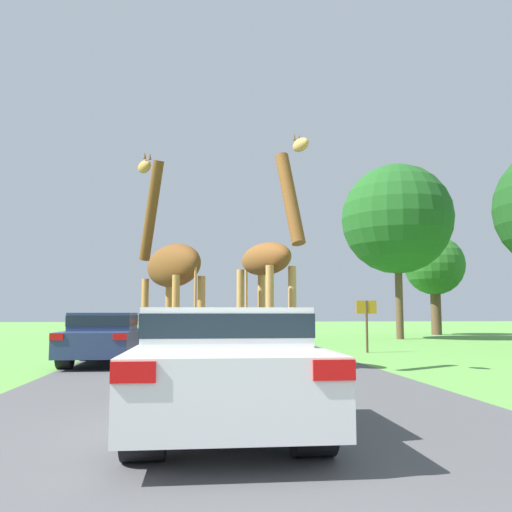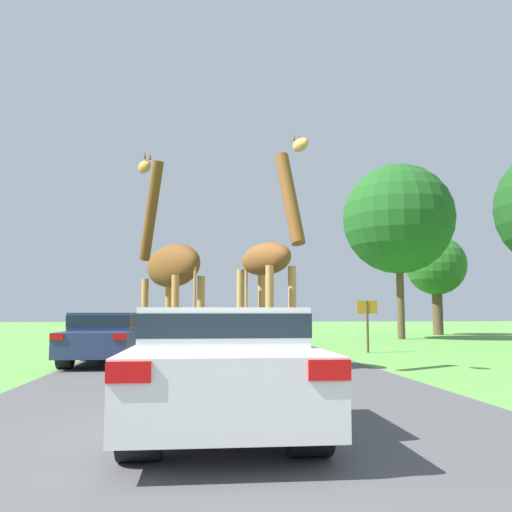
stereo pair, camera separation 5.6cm
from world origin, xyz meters
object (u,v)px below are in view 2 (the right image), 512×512
at_px(car_queue_left, 262,326).
at_px(tree_centre_back, 398,219).
at_px(tree_right_cluster, 436,266).
at_px(car_lead_maroon, 221,364).
at_px(car_verge_right, 185,323).
at_px(car_far_ahead, 245,330).
at_px(sign_post, 367,316).
at_px(giraffe_near_road, 269,262).
at_px(car_queue_right, 104,336).
at_px(giraffe_companion, 170,266).

relative_size(car_queue_left, tree_centre_back, 0.53).
bearing_deg(tree_right_cluster, car_lead_maroon, -118.97).
xyz_separation_m(car_verge_right, tree_right_cluster, (15.11, 3.96, 3.38)).
bearing_deg(car_far_ahead, car_queue_left, 76.93).
distance_m(car_lead_maroon, car_verge_right, 21.48).
relative_size(car_queue_left, car_verge_right, 1.10).
bearing_deg(tree_centre_back, sign_post, -117.02).
xyz_separation_m(car_lead_maroon, car_verge_right, (-1.04, 21.45, 0.05)).
bearing_deg(sign_post, tree_centre_back, 62.98).
distance_m(giraffe_near_road, car_queue_right, 4.84).
bearing_deg(car_queue_left, car_verge_right, 130.65).
distance_m(car_queue_left, car_verge_right, 5.34).
bearing_deg(giraffe_companion, car_queue_left, 46.07).
distance_m(giraffe_near_road, car_lead_maroon, 7.18).
xyz_separation_m(giraffe_near_road, car_far_ahead, (-0.16, 5.48, -1.84)).
relative_size(car_queue_right, car_far_ahead, 0.96).
bearing_deg(car_far_ahead, tree_centre_back, 43.40).
height_order(car_far_ahead, tree_right_cluster, tree_right_cluster).
bearing_deg(tree_right_cluster, sign_post, -122.18).
height_order(car_queue_left, tree_right_cluster, tree_right_cluster).
height_order(giraffe_near_road, car_queue_left, giraffe_near_road).
bearing_deg(giraffe_near_road, tree_centre_back, -144.70).
bearing_deg(tree_centre_back, tree_right_cluster, 49.88).
xyz_separation_m(car_queue_right, car_far_ahead, (4.03, 3.91, 0.01)).
bearing_deg(giraffe_companion, car_far_ahead, 44.32).
bearing_deg(giraffe_near_road, car_queue_left, -118.40).
distance_m(car_verge_right, tree_right_cluster, 15.98).
height_order(car_verge_right, tree_centre_back, tree_centre_back).
distance_m(car_lead_maroon, tree_right_cluster, 29.25).
xyz_separation_m(tree_right_cluster, sign_post, (-8.72, -13.85, -2.96)).
xyz_separation_m(giraffe_near_road, car_queue_right, (-4.19, 1.56, -1.85)).
height_order(car_lead_maroon, car_queue_left, car_lead_maroon).
bearing_deg(car_queue_left, car_far_ahead, -103.07).
xyz_separation_m(giraffe_companion, car_far_ahead, (2.17, 6.98, -1.61)).
height_order(giraffe_companion, tree_centre_back, tree_centre_back).
relative_size(giraffe_near_road, car_lead_maroon, 1.35).
height_order(tree_centre_back, sign_post, tree_centre_back).
bearing_deg(car_lead_maroon, car_queue_left, 82.03).
height_order(giraffe_near_road, giraffe_companion, giraffe_near_road).
height_order(giraffe_near_road, car_lead_maroon, giraffe_near_road).
distance_m(car_lead_maroon, car_queue_left, 17.57).
bearing_deg(sign_post, car_queue_right, -158.56).
bearing_deg(car_lead_maroon, car_queue_right, 108.40).
bearing_deg(car_verge_right, giraffe_companion, -89.59).
distance_m(car_lead_maroon, tree_centre_back, 23.34).
xyz_separation_m(tree_centre_back, sign_post, (-4.53, -8.88, -4.95)).
relative_size(car_lead_maroon, tree_centre_back, 0.45).
height_order(tree_right_cluster, sign_post, tree_right_cluster).
bearing_deg(sign_post, car_far_ahead, 170.07).
bearing_deg(tree_centre_back, giraffe_near_road, -121.85).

